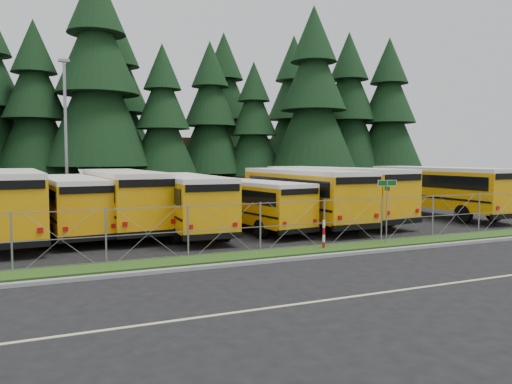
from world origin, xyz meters
TOP-DOWN VIEW (x-y plane):
  - ground at (0.00, 0.00)m, footprint 120.00×120.00m
  - curb at (0.00, -3.10)m, footprint 50.00×0.25m
  - grass_verge at (0.00, -1.70)m, footprint 50.00×1.40m
  - road_lane_line at (0.00, -8.00)m, footprint 50.00×0.12m
  - chainlink_fence at (0.00, -1.00)m, footprint 44.00×0.10m
  - brick_building at (6.00, 40.00)m, footprint 22.00×10.00m
  - bus_0 at (-13.45, 6.41)m, footprint 3.50×12.30m
  - bus_1 at (-10.71, 6.74)m, footprint 3.49×11.02m
  - bus_2 at (-8.17, 7.01)m, footprint 3.34×11.95m
  - bus_3 at (-5.43, 5.19)m, footprint 3.03×11.16m
  - bus_4 at (-2.02, 4.86)m, footprint 3.60×10.06m
  - bus_5 at (1.26, 5.27)m, footprint 2.93×11.92m
  - bus_6 at (3.68, 5.99)m, footprint 4.46×12.43m
  - bus_east at (11.32, 5.47)m, footprint 2.99×12.08m
  - street_sign at (1.70, -1.73)m, footprint 0.81×0.53m
  - striped_bollard at (-1.40, -1.62)m, footprint 0.11×0.11m
  - light_standard at (-10.33, 15.91)m, footprint 0.70×0.35m
  - conifer_2 at (-12.07, 28.45)m, footprint 7.08×7.08m
  - conifer_3 at (-7.05, 26.71)m, footprint 9.27×9.27m
  - conifer_4 at (-1.49, 25.99)m, footprint 6.35×6.35m
  - conifer_5 at (3.74, 28.07)m, footprint 6.87×6.87m
  - conifer_6 at (7.77, 26.55)m, footprint 5.98×5.98m
  - conifer_7 at (12.78, 23.51)m, footprint 8.34×8.34m
  - conifer_8 at (18.46, 25.84)m, footprint 7.68×7.68m
  - conifer_9 at (22.32, 24.04)m, footprint 7.42×7.42m
  - conifer_11 at (-4.57, 32.11)m, footprint 8.16×8.16m
  - conifer_12 at (6.90, 32.73)m, footprint 7.85×7.85m
  - conifer_13 at (16.41, 34.32)m, footprint 8.28×8.28m

SIDE VIEW (x-z plane):
  - ground at x=0.00m, z-range 0.00..0.00m
  - road_lane_line at x=0.00m, z-range 0.00..0.01m
  - grass_verge at x=0.00m, z-range 0.00..0.06m
  - curb at x=0.00m, z-range 0.00..0.12m
  - striped_bollard at x=-1.40m, z-range 0.00..1.20m
  - chainlink_fence at x=0.00m, z-range 0.00..2.00m
  - bus_4 at x=-2.02m, z-range 0.00..2.58m
  - bus_1 at x=-10.71m, z-range 0.00..2.84m
  - bus_3 at x=-5.43m, z-range 0.00..2.90m
  - bus_2 at x=-8.17m, z-range 0.00..3.10m
  - bus_5 at x=1.26m, z-range 0.00..3.12m
  - bus_east at x=11.32m, z-range 0.00..3.16m
  - bus_6 at x=3.68m, z-range 0.00..3.19m
  - bus_0 at x=-13.45m, z-range 0.00..3.19m
  - street_sign at x=1.70m, z-range 0.63..3.44m
  - brick_building at x=6.00m, z-range 0.00..6.00m
  - light_standard at x=-10.33m, z-range 0.43..10.57m
  - conifer_6 at x=7.77m, z-range 0.00..13.23m
  - conifer_4 at x=-1.49m, z-range 0.00..14.05m
  - conifer_5 at x=3.74m, z-range 0.00..15.19m
  - conifer_2 at x=-12.07m, z-range 0.00..15.66m
  - conifer_9 at x=22.32m, z-range 0.00..16.42m
  - conifer_8 at x=18.46m, z-range 0.00..16.99m
  - conifer_12 at x=6.90m, z-range 0.00..17.37m
  - conifer_11 at x=-4.57m, z-range 0.00..18.05m
  - conifer_13 at x=16.41m, z-range 0.00..18.32m
  - conifer_7 at x=12.78m, z-range 0.00..18.45m
  - conifer_3 at x=-7.05m, z-range 0.00..20.50m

